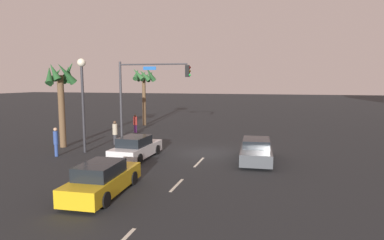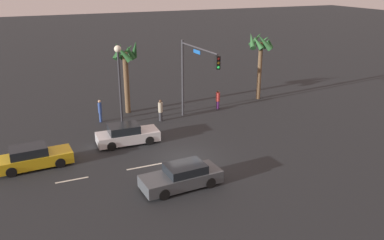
{
  "view_description": "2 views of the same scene",
  "coord_description": "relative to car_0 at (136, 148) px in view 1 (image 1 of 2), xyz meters",
  "views": [
    {
      "loc": [
        -21.35,
        -4.49,
        4.89
      ],
      "look_at": [
        1.1,
        1.47,
        2.12
      ],
      "focal_mm": 29.91,
      "sensor_mm": 36.0,
      "label": 1
    },
    {
      "loc": [
        -9.23,
        -22.63,
        11.65
      ],
      "look_at": [
        1.42,
        1.91,
        1.96
      ],
      "focal_mm": 37.67,
      "sensor_mm": 36.0,
      "label": 2
    }
  ],
  "objects": [
    {
      "name": "pedestrian_1",
      "position": [
        -0.85,
        5.33,
        0.38
      ],
      "size": [
        0.43,
        0.43,
        1.92
      ],
      "color": "#2D478C",
      "rests_on": "ground_plane"
    },
    {
      "name": "ground_plane",
      "position": [
        2.77,
        -4.18,
        -0.67
      ],
      "size": [
        220.0,
        220.0,
        0.0
      ],
      "primitive_type": "plane",
      "color": "#232628"
    },
    {
      "name": "lane_stripe_3",
      "position": [
        0.04,
        -4.18,
        -0.66
      ],
      "size": [
        2.38,
        0.14,
        0.01
      ],
      "primitive_type": "cube",
      "color": "silver",
      "rests_on": "ground_plane"
    },
    {
      "name": "pedestrian_0",
      "position": [
        9.73,
        4.56,
        0.26
      ],
      "size": [
        0.52,
        0.52,
        1.77
      ],
      "color": "#59266B",
      "rests_on": "ground_plane"
    },
    {
      "name": "palm_tree_0",
      "position": [
        1.93,
        6.85,
        4.02
      ],
      "size": [
        2.37,
        2.63,
        6.52
      ],
      "color": "brown",
      "rests_on": "ground_plane"
    },
    {
      "name": "pedestrian_2",
      "position": [
        3.84,
        3.55,
        0.31
      ],
      "size": [
        0.52,
        0.52,
        1.86
      ],
      "color": "#333338",
      "rests_on": "ground_plane"
    },
    {
      "name": "car_1",
      "position": [
        1.27,
        -7.52,
        -0.03
      ],
      "size": [
        4.78,
        2.17,
        1.36
      ],
      "color": "#474C51",
      "rests_on": "ground_plane"
    },
    {
      "name": "palm_tree_1",
      "position": [
        14.82,
        5.79,
        4.42
      ],
      "size": [
        2.72,
        2.6,
        6.65
      ],
      "color": "brown",
      "rests_on": "ground_plane"
    },
    {
      "name": "traffic_signal",
      "position": [
        6.22,
        2.11,
        3.85
      ],
      "size": [
        0.59,
        6.17,
        6.59
      ],
      "color": "#38383D",
      "rests_on": "ground_plane"
    },
    {
      "name": "car_2",
      "position": [
        -6.5,
        -1.42,
        -0.0
      ],
      "size": [
        4.74,
        2.0,
        1.45
      ],
      "color": "gold",
      "rests_on": "ground_plane"
    },
    {
      "name": "streetlamp",
      "position": [
        0.68,
        4.2,
        3.84
      ],
      "size": [
        0.56,
        0.56,
        6.48
      ],
      "color": "#2D2D33",
      "rests_on": "ground_plane"
    },
    {
      "name": "car_0",
      "position": [
        0.0,
        0.0,
        0.0
      ],
      "size": [
        4.5,
        1.97,
        1.45
      ],
      "color": "silver",
      "rests_on": "ground_plane"
    },
    {
      "name": "lane_stripe_2",
      "position": [
        -4.52,
        -4.18,
        -0.66
      ],
      "size": [
        1.95,
        0.14,
        0.01
      ],
      "primitive_type": "cube",
      "color": "silver",
      "rests_on": "ground_plane"
    }
  ]
}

